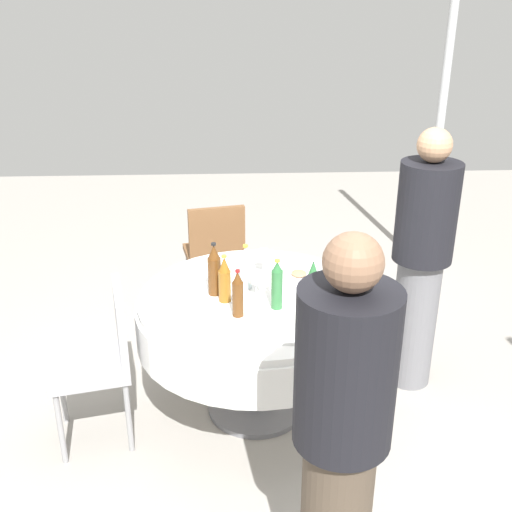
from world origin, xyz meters
name	(u,v)px	position (x,y,z in m)	size (l,w,h in m)	color
ground_plane	(256,408)	(0.00, 0.00, 0.00)	(10.00, 10.00, 0.00)	gray
dining_table	(256,320)	(0.00, 0.00, 0.59)	(1.30, 1.30, 0.74)	white
bottle_green_far	(313,285)	(0.15, 0.28, 0.87)	(0.06, 0.06, 0.28)	#2D6B38
bottle_brown_front	(238,295)	(0.21, -0.10, 0.86)	(0.06, 0.06, 0.25)	#593314
bottle_amber_right	(225,280)	(0.05, -0.17, 0.86)	(0.07, 0.07, 0.26)	#8C5619
bottle_clear_left	(245,268)	(-0.10, -0.05, 0.86)	(0.07, 0.07, 0.26)	silver
bottle_green_north	(277,285)	(0.14, 0.10, 0.87)	(0.06, 0.06, 0.27)	#2D6B38
bottle_brown_outer	(214,271)	(-0.03, -0.22, 0.88)	(0.07, 0.07, 0.30)	#593314
wine_glass_left	(256,278)	(-0.01, 0.00, 0.84)	(0.07, 0.07, 0.14)	white
wine_glass_north	(263,256)	(-0.28, 0.06, 0.85)	(0.06, 0.06, 0.15)	white
wine_glass_outer	(336,301)	(0.27, 0.38, 0.84)	(0.06, 0.06, 0.14)	white
wine_glass_mid	(317,278)	(0.02, 0.32, 0.85)	(0.07, 0.07, 0.15)	white
plate_east	(288,331)	(0.39, 0.13, 0.75)	(0.25, 0.25, 0.02)	white
plate_south	(299,276)	(-0.22, 0.26, 0.75)	(0.22, 0.22, 0.04)	white
plate_west	(226,267)	(-0.36, -0.16, 0.75)	(0.22, 0.22, 0.02)	white
spoon_front	(166,307)	(0.11, -0.47, 0.74)	(0.18, 0.02, 0.01)	silver
knife_right	(231,335)	(0.41, -0.14, 0.74)	(0.18, 0.02, 0.01)	silver
fork_left	(346,300)	(0.08, 0.48, 0.74)	(0.18, 0.02, 0.01)	silver
person_far	(421,259)	(-0.25, 0.97, 0.83)	(0.34, 0.34, 1.59)	slate
person_front	(341,438)	(1.26, 0.23, 0.83)	(0.34, 0.34, 1.59)	#4C3F33
chair_outer	(215,249)	(-1.18, -0.24, 0.52)	(0.47, 0.47, 0.87)	brown
chair_mid	(104,353)	(0.18, -0.80, 0.52)	(0.48, 0.48, 0.87)	#99999E
tent_pole_main	(441,116)	(-1.93, 1.57, 1.33)	(0.07, 0.07, 2.66)	#B2B5B7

